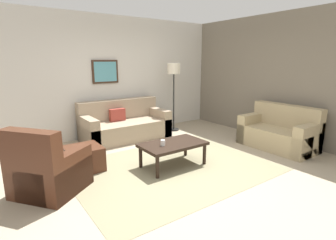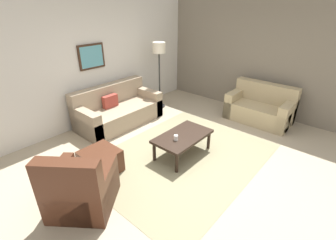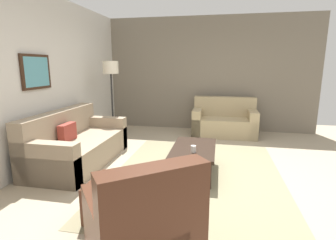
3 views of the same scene
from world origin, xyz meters
The scene contains 12 objects.
ground_plane centered at (0.00, 0.00, 0.00)m, with size 8.00×8.00×0.00m, color tan.
rear_partition centered at (0.00, 2.60, 1.40)m, with size 6.00×0.12×2.80m, color silver.
stone_feature_panel centered at (3.00, 0.00, 1.40)m, with size 0.12×5.20×2.80m, color slate.
area_rug centered at (0.00, 0.00, 0.00)m, with size 3.24×2.48×0.01m, color gray.
couch_main centered at (0.13, 2.08, 0.30)m, with size 1.95×0.94×0.88m.
couch_loveseat centered at (2.48, -0.42, 0.30)m, with size 0.81×1.45×0.88m.
armchair_leather centered at (-1.89, 0.27, 0.31)m, with size 1.12×1.12×0.95m.
ottoman centered at (-1.23, 0.77, 0.20)m, with size 0.56×0.56×0.40m, color #4C2819.
coffee_table centered at (0.07, 0.06, 0.36)m, with size 1.10×0.64×0.41m.
cup centered at (-0.15, 0.05, 0.46)m, with size 0.07×0.07×0.10m, color white.
lamp_standing centered at (1.50, 1.96, 1.41)m, with size 0.32×0.32×1.71m.
framed_artwork centered at (-0.07, 2.51, 1.52)m, with size 0.62×0.04×0.53m.
Camera 1 is at (-2.46, -3.35, 1.78)m, focal length 28.00 mm.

